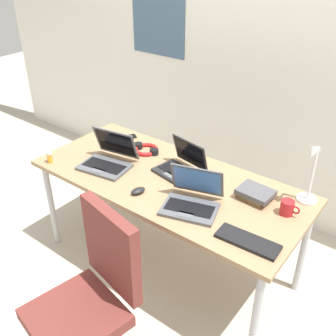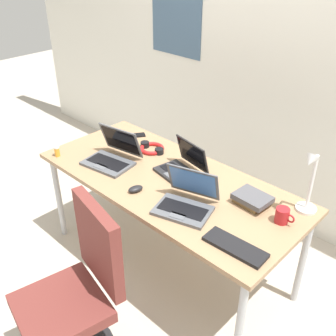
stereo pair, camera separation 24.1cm
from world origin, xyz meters
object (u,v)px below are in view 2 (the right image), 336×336
desk_lamp (309,183)px  laptop_far_corner (112,156)px  headphones (152,148)px  cell_phone (136,135)px  office_chair (76,303)px  book_stack (252,199)px  external_keyboard (235,247)px  laptop_front_left (182,167)px  computer_mouse (136,189)px  laptop_center (186,201)px  pill_bottle (57,151)px  coffee_mug (282,216)px

desk_lamp → laptop_far_corner: desk_lamp is taller
desk_lamp → headphones: bearing=-176.1°
cell_phone → office_chair: size_ratio=0.14×
book_stack → office_chair: 1.14m
cell_phone → external_keyboard: bearing=11.9°
laptop_front_left → book_stack: laptop_front_left is taller
computer_mouse → desk_lamp: bearing=46.3°
laptop_front_left → computer_mouse: (-0.06, -0.36, -0.03)m
desk_lamp → computer_mouse: desk_lamp is taller
laptop_center → cell_phone: (-0.90, 0.43, -0.04)m
laptop_center → computer_mouse: 0.35m
laptop_far_corner → pill_bottle: size_ratio=4.68×
headphones → coffee_mug: 1.11m
computer_mouse → headphones: (-0.31, 0.44, -0.00)m
computer_mouse → headphones: 0.54m
laptop_center → book_stack: bearing=49.9°
computer_mouse → coffee_mug: coffee_mug is taller
desk_lamp → external_keyboard: 0.56m
laptop_front_left → office_chair: (0.12, -0.97, -0.39)m
desk_lamp → laptop_center: desk_lamp is taller
pill_bottle → laptop_center: bearing=9.1°
laptop_far_corner → external_keyboard: (1.12, -0.13, -0.04)m
laptop_far_corner → laptop_front_left: bearing=27.0°
computer_mouse → pill_bottle: pill_bottle is taller
external_keyboard → office_chair: size_ratio=0.34×
pill_bottle → computer_mouse: bearing=6.7°
laptop_far_corner → coffee_mug: 1.20m
cell_phone → headphones: (0.26, -0.08, 0.01)m
laptop_front_left → book_stack: size_ratio=1.54×
laptop_far_corner → office_chair: (0.56, -0.74, -0.39)m
laptop_center → computer_mouse: laptop_center is taller
book_stack → computer_mouse: bearing=-146.8°
computer_mouse → pill_bottle: (-0.73, -0.09, 0.02)m
external_keyboard → coffee_mug: coffee_mug is taller
coffee_mug → office_chair: 1.21m
laptop_far_corner → desk_lamp: bearing=17.6°
external_keyboard → computer_mouse: size_ratio=3.44×
laptop_center → office_chair: size_ratio=0.40×
desk_lamp → laptop_front_left: bearing=-168.3°
pill_bottle → coffee_mug: (1.53, 0.44, 0.00)m
laptop_front_left → headphones: laptop_front_left is taller
desk_lamp → cell_phone: bearing=180.0°
external_keyboard → headphones: (-1.05, 0.44, 0.01)m
laptop_center → book_stack: size_ratio=1.81×
book_stack → coffee_mug: (0.21, -0.03, 0.01)m
laptop_front_left → pill_bottle: size_ratio=4.13×
headphones → book_stack: book_stack is taller
book_stack → coffee_mug: size_ratio=1.87×
laptop_far_corner → coffee_mug: size_ratio=3.27×
computer_mouse → coffee_mug: bearing=38.6°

